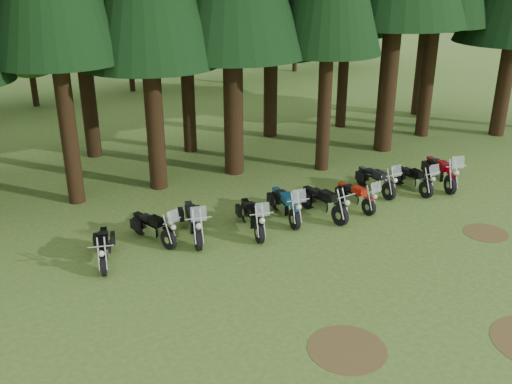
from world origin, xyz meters
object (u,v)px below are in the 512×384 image
Objects in this scene: motorcycle_1 at (154,228)px; motorcycle_6 at (355,197)px; motorcycle_4 at (285,205)px; motorcycle_8 at (413,180)px; motorcycle_2 at (193,223)px; motorcycle_0 at (104,249)px; motorcycle_3 at (252,218)px; motorcycle_9 at (440,173)px; motorcycle_5 at (323,203)px; motorcycle_7 at (376,181)px.

motorcycle_6 is at bearing -25.86° from motorcycle_1.
motorcycle_1 is 0.89× the size of motorcycle_4.
motorcycle_2 is at bearing 179.14° from motorcycle_8.
motorcycle_4 is (3.24, -0.25, -0.02)m from motorcycle_2.
motorcycle_3 is (4.67, -0.37, 0.05)m from motorcycle_0.
motorcycle_6 is at bearing 13.63° from motorcycle_0.
motorcycle_1 is at bearing -164.30° from motorcycle_9.
motorcycle_1 is at bearing 176.85° from motorcycle_2.
motorcycle_8 is at bearing -22.27° from motorcycle_1.
motorcycle_6 is 2.89m from motorcycle_8.
motorcycle_2 is 8.76m from motorcycle_8.
motorcycle_5 is at bearing -158.27° from motorcycle_9.
motorcycle_3 is at bearing 176.03° from motorcycle_6.
motorcycle_9 reaches higher than motorcycle_7.
motorcycle_6 is at bearing -152.33° from motorcycle_7.
motorcycle_2 reaches higher than motorcycle_8.
motorcycle_7 is (1.56, 0.76, 0.04)m from motorcycle_6.
motorcycle_7 is (4.18, 0.33, -0.03)m from motorcycle_4.
motorcycle_4 is 5.51m from motorcycle_8.
motorcycle_1 is at bearing 163.89° from motorcycle_5.
motorcycle_9 is at bearing -12.33° from motorcycle_7.
motorcycle_0 is 0.83× the size of motorcycle_2.
motorcycle_1 is at bearing 179.89° from motorcycle_7.
motorcycle_9 reaches higher than motorcycle_8.
motorcycle_4 is at bearing -173.69° from motorcycle_7.
motorcycle_0 is 0.88× the size of motorcycle_3.
motorcycle_3 is at bearing -159.70° from motorcycle_9.
motorcycle_7 is at bearing 19.21° from motorcycle_3.
motorcycle_9 reaches higher than motorcycle_3.
motorcycle_2 is at bearing -177.56° from motorcycle_7.
motorcycle_6 is (4.06, -0.12, -0.05)m from motorcycle_3.
motorcycle_7 is (2.95, 0.78, -0.01)m from motorcycle_5.
motorcycle_9 is (11.22, -0.94, 0.08)m from motorcycle_1.
motorcycle_4 is at bearing 9.96° from motorcycle_2.
motorcycle_8 is at bearing 13.45° from motorcycle_3.
motorcycle_4 is 1.06× the size of motorcycle_7.
motorcycle_6 is 0.84× the size of motorcycle_9.
motorcycle_9 is at bearing -2.59° from motorcycle_8.
motorcycle_4 is at bearing 24.54° from motorcycle_3.
motorcycle_6 is (7.03, -1.04, -0.02)m from motorcycle_1.
motorcycle_4 is 6.82m from motorcycle_9.
motorcycle_0 is at bearing 170.51° from motorcycle_5.
motorcycle_2 is (2.87, 0.18, 0.08)m from motorcycle_0.
motorcycle_0 is 12.92m from motorcycle_9.
motorcycle_2 is at bearing 165.74° from motorcycle_5.
motorcycle_7 is (5.62, 0.63, -0.02)m from motorcycle_3.
motorcycle_7 reaches higher than motorcycle_0.
motorcycle_4 is (1.43, 0.30, 0.01)m from motorcycle_3.
motorcycle_2 is at bearing -34.93° from motorcycle_1.
motorcycle_0 is at bearing -179.25° from motorcycle_8.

